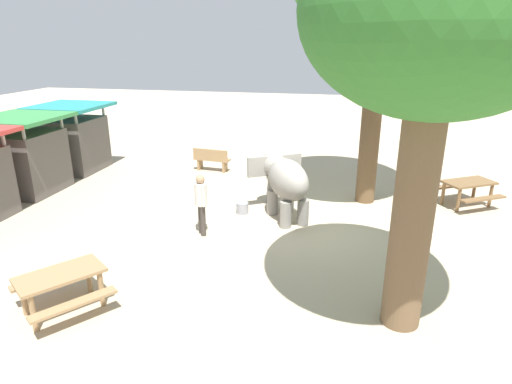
{
  "coord_description": "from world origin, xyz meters",
  "views": [
    {
      "loc": [
        -11.0,
        -1.28,
        4.83
      ],
      "look_at": [
        0.15,
        1.13,
        0.8
      ],
      "focal_mm": 30.5,
      "sensor_mm": 36.0,
      "label": 1
    }
  ],
  "objects": [
    {
      "name": "feed_bucket",
      "position": [
        0.47,
        1.61,
        0.16
      ],
      "size": [
        0.36,
        0.36,
        0.32
      ],
      "primitive_type": "cylinder",
      "color": "gray",
      "rests_on": "ground_plane"
    },
    {
      "name": "picnic_table_near",
      "position": [
        2.51,
        -4.92,
        0.59
      ],
      "size": [
        2.04,
        2.05,
        0.78
      ],
      "rotation": [
        0.0,
        0.0,
        2.11
      ],
      "color": "brown",
      "rests_on": "ground_plane"
    },
    {
      "name": "market_stall_green",
      "position": [
        0.85,
        8.95,
        1.14
      ],
      "size": [
        2.5,
        2.5,
        2.52
      ],
      "color": "#59514C",
      "rests_on": "ground_plane"
    },
    {
      "name": "market_stall_teal",
      "position": [
        3.45,
        8.95,
        1.14
      ],
      "size": [
        2.5,
        2.5,
        2.52
      ],
      "color": "#59514C",
      "rests_on": "ground_plane"
    },
    {
      "name": "picnic_table_far",
      "position": [
        -4.92,
        3.71,
        0.59
      ],
      "size": [
        2.09,
        2.09,
        0.78
      ],
      "rotation": [
        0.0,
        0.0,
        5.64
      ],
      "color": "#9E7A51",
      "rests_on": "ground_plane"
    },
    {
      "name": "ground_plane",
      "position": [
        0.0,
        0.0,
        0.0
      ],
      "size": [
        60.0,
        60.0,
        0.0
      ],
      "primitive_type": "plane",
      "color": "#BAA88C"
    },
    {
      "name": "elephant",
      "position": [
        0.52,
        0.4,
        1.1
      ],
      "size": [
        2.39,
        2.13,
        1.72
      ],
      "rotation": [
        0.0,
        0.0,
        0.54
      ],
      "color": "gray",
      "rests_on": "ground_plane"
    },
    {
      "name": "wooden_bench",
      "position": [
        4.41,
        3.81,
        0.47
      ],
      "size": [
        0.56,
        1.44,
        0.88
      ],
      "rotation": [
        0.0,
        0.0,
        4.6
      ],
      "color": "#9E7A51",
      "rests_on": "ground_plane"
    },
    {
      "name": "person_handler",
      "position": [
        -1.17,
        2.28,
        0.95
      ],
      "size": [
        0.43,
        0.34,
        1.62
      ],
      "rotation": [
        0.0,
        0.0,
        -0.94
      ],
      "color": "#3F3833",
      "rests_on": "ground_plane"
    },
    {
      "name": "shade_tree_main",
      "position": [
        -3.96,
        -2.41,
        5.11
      ],
      "size": [
        4.39,
        4.03,
        6.77
      ],
      "color": "brown",
      "rests_on": "ground_plane"
    }
  ]
}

